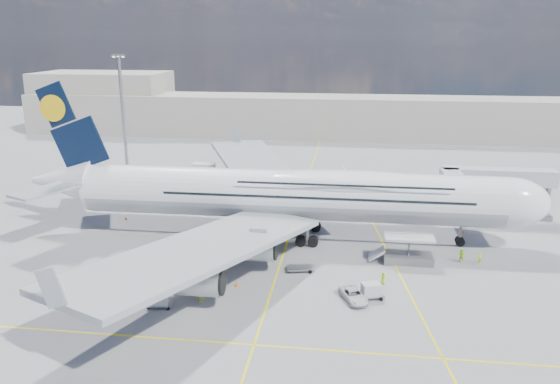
# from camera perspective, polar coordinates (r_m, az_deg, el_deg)

# --- Properties ---
(ground) EXTENTS (300.00, 300.00, 0.00)m
(ground) POSITION_cam_1_polar(r_m,az_deg,el_deg) (73.56, 0.02, -7.51)
(ground) COLOR gray
(ground) RESTS_ON ground
(taxi_line_main) EXTENTS (0.25, 220.00, 0.01)m
(taxi_line_main) POSITION_cam_1_polar(r_m,az_deg,el_deg) (73.55, 0.02, -7.51)
(taxi_line_main) COLOR yellow
(taxi_line_main) RESTS_ON ground
(taxi_line_cross) EXTENTS (120.00, 0.25, 0.01)m
(taxi_line_cross) POSITION_cam_1_polar(r_m,az_deg,el_deg) (56.02, -2.74, -15.67)
(taxi_line_cross) COLOR yellow
(taxi_line_cross) RESTS_ON ground
(taxi_line_diag) EXTENTS (14.16, 99.06, 0.01)m
(taxi_line_diag) POSITION_cam_1_polar(r_m,az_deg,el_deg) (82.44, 10.68, -5.12)
(taxi_line_diag) COLOR yellow
(taxi_line_diag) RESTS_ON ground
(airliner) EXTENTS (77.26, 79.15, 23.71)m
(airliner) POSITION_cam_1_polar(r_m,az_deg,el_deg) (80.52, 1.13, -0.19)
(airliner) COLOR white
(airliner) RESTS_ON ground
(jet_bridge) EXTENTS (18.80, 12.10, 8.50)m
(jet_bridge) POSITION_cam_1_polar(r_m,az_deg,el_deg) (93.03, 20.33, 1.02)
(jet_bridge) COLOR #B7B7BC
(jet_bridge) RESTS_ON ground
(cargo_loader) EXTENTS (8.53, 3.20, 3.67)m
(cargo_loader) POSITION_cam_1_polar(r_m,az_deg,el_deg) (75.64, 13.13, -6.24)
(cargo_loader) COLOR silver
(cargo_loader) RESTS_ON ground
(light_mast) EXTENTS (3.00, 0.70, 25.50)m
(light_mast) POSITION_cam_1_polar(r_m,az_deg,el_deg) (123.05, -16.08, 7.92)
(light_mast) COLOR gray
(light_mast) RESTS_ON ground
(terminal) EXTENTS (180.00, 16.00, 12.00)m
(terminal) POSITION_cam_1_polar(r_m,az_deg,el_deg) (163.73, 4.39, 7.86)
(terminal) COLOR #B2AD9E
(terminal) RESTS_ON ground
(hangar) EXTENTS (40.00, 22.00, 18.00)m
(hangar) POSITION_cam_1_polar(r_m,az_deg,el_deg) (185.59, -17.90, 9.05)
(hangar) COLOR #B2AD9E
(hangar) RESTS_ON ground
(tree_line) EXTENTS (160.00, 6.00, 8.00)m
(tree_line) POSITION_cam_1_polar(r_m,az_deg,el_deg) (210.69, 16.15, 8.58)
(tree_line) COLOR #193814
(tree_line) RESTS_ON ground
(dolly_row_a) EXTENTS (2.98, 1.78, 1.80)m
(dolly_row_a) POSITION_cam_1_polar(r_m,az_deg,el_deg) (63.72, -12.47, -10.89)
(dolly_row_a) COLOR gray
(dolly_row_a) RESTS_ON ground
(dolly_row_b) EXTENTS (3.12, 1.68, 0.46)m
(dolly_row_b) POSITION_cam_1_polar(r_m,az_deg,el_deg) (72.51, -16.85, -8.31)
(dolly_row_b) COLOR gray
(dolly_row_b) RESTS_ON ground
(dolly_row_c) EXTENTS (3.50, 2.59, 1.99)m
(dolly_row_c) POSITION_cam_1_polar(r_m,az_deg,el_deg) (73.71, -12.50, -6.96)
(dolly_row_c) COLOR gray
(dolly_row_c) RESTS_ON ground
(dolly_back) EXTENTS (3.00, 1.66, 0.43)m
(dolly_back) POSITION_cam_1_polar(r_m,az_deg,el_deg) (73.94, -20.28, -8.17)
(dolly_back) COLOR gray
(dolly_back) RESTS_ON ground
(dolly_nose_far) EXTENTS (3.71, 2.45, 0.50)m
(dolly_nose_far) POSITION_cam_1_polar(r_m,az_deg,el_deg) (71.42, 2.11, -7.93)
(dolly_nose_far) COLOR gray
(dolly_nose_far) RESTS_ON ground
(dolly_nose_near) EXTENTS (3.24, 2.38, 1.84)m
(dolly_nose_near) POSITION_cam_1_polar(r_m,az_deg,el_deg) (65.09, 9.50, -10.09)
(dolly_nose_near) COLOR gray
(dolly_nose_near) RESTS_ON ground
(baggage_tug) EXTENTS (2.95, 1.49, 1.80)m
(baggage_tug) POSITION_cam_1_polar(r_m,az_deg,el_deg) (75.03, -2.30, -6.37)
(baggage_tug) COLOR silver
(baggage_tug) RESTS_ON ground
(catering_truck_inner) EXTENTS (7.69, 3.23, 4.53)m
(catering_truck_inner) POSITION_cam_1_polar(r_m,az_deg,el_deg) (107.47, -3.31, 1.37)
(catering_truck_inner) COLOR gray
(catering_truck_inner) RESTS_ON ground
(catering_truck_outer) EXTENTS (6.31, 2.51, 3.78)m
(catering_truck_outer) POSITION_cam_1_polar(r_m,az_deg,el_deg) (114.57, -7.64, 1.99)
(catering_truck_outer) COLOR gray
(catering_truck_outer) RESTS_ON ground
(service_van) EXTENTS (3.86, 5.21, 1.32)m
(service_van) POSITION_cam_1_polar(r_m,az_deg,el_deg) (64.36, 7.69, -10.66)
(service_van) COLOR silver
(service_van) RESTS_ON ground
(crew_nose) EXTENTS (0.73, 0.64, 1.68)m
(crew_nose) POSITION_cam_1_polar(r_m,az_deg,el_deg) (77.79, 20.14, -6.53)
(crew_nose) COLOR #A1FF1A
(crew_nose) RESTS_ON ground
(crew_loader) EXTENTS (1.20, 1.17, 1.94)m
(crew_loader) POSITION_cam_1_polar(r_m,az_deg,el_deg) (77.48, 18.43, -6.35)
(crew_loader) COLOR #93DD17
(crew_loader) RESTS_ON ground
(crew_wing) EXTENTS (0.57, 0.95, 1.52)m
(crew_wing) POSITION_cam_1_polar(r_m,az_deg,el_deg) (74.15, -5.71, -6.76)
(crew_wing) COLOR #CBEF19
(crew_wing) RESTS_ON ground
(crew_van) EXTENTS (0.87, 0.92, 1.59)m
(crew_van) POSITION_cam_1_polar(r_m,az_deg,el_deg) (68.82, 10.73, -8.83)
(crew_van) COLOR #A8F519
(crew_van) RESTS_ON ground
(crew_tug) EXTENTS (1.08, 0.66, 1.63)m
(crew_tug) POSITION_cam_1_polar(r_m,az_deg,el_deg) (63.90, -8.32, -10.74)
(crew_tug) COLOR #C8DB17
(crew_tug) RESTS_ON ground
(cone_nose) EXTENTS (0.51, 0.51, 0.64)m
(cone_nose) POSITION_cam_1_polar(r_m,az_deg,el_deg) (88.82, 18.54, -3.93)
(cone_nose) COLOR orange
(cone_nose) RESTS_ON ground
(cone_wing_left_inner) EXTENTS (0.44, 0.44, 0.56)m
(cone_wing_left_inner) POSITION_cam_1_polar(r_m,az_deg,el_deg) (100.48, -0.68, -0.77)
(cone_wing_left_inner) COLOR orange
(cone_wing_left_inner) RESTS_ON ground
(cone_wing_left_outer) EXTENTS (0.44, 0.44, 0.57)m
(cone_wing_left_outer) POSITION_cam_1_polar(r_m,az_deg,el_deg) (108.19, -4.46, 0.42)
(cone_wing_left_outer) COLOR orange
(cone_wing_left_outer) RESTS_ON ground
(cone_wing_right_inner) EXTENTS (0.49, 0.49, 0.62)m
(cone_wing_right_inner) POSITION_cam_1_polar(r_m,az_deg,el_deg) (67.42, -4.58, -9.59)
(cone_wing_right_inner) COLOR orange
(cone_wing_right_inner) RESTS_ON ground
(cone_wing_right_outer) EXTENTS (0.42, 0.42, 0.54)m
(cone_wing_right_outer) POSITION_cam_1_polar(r_m,az_deg,el_deg) (65.88, -7.00, -10.35)
(cone_wing_right_outer) COLOR orange
(cone_wing_right_outer) RESTS_ON ground
(cone_tail) EXTENTS (0.43, 0.43, 0.55)m
(cone_tail) POSITION_cam_1_polar(r_m,az_deg,el_deg) (93.76, -15.80, -2.66)
(cone_tail) COLOR orange
(cone_tail) RESTS_ON ground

